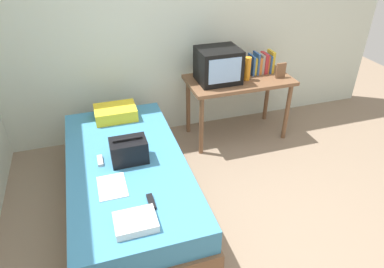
# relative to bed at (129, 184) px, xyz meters

# --- Properties ---
(ground_plane) EXTENTS (8.00, 8.00, 0.00)m
(ground_plane) POSITION_rel_bed_xyz_m (0.82, -0.72, -0.25)
(ground_plane) COLOR #84705B
(wall_back) EXTENTS (5.20, 0.10, 2.60)m
(wall_back) POSITION_rel_bed_xyz_m (0.82, 1.28, 1.05)
(wall_back) COLOR silver
(wall_back) RESTS_ON ground
(bed) EXTENTS (1.00, 2.00, 0.51)m
(bed) POSITION_rel_bed_xyz_m (0.00, 0.00, 0.00)
(bed) COLOR brown
(bed) RESTS_ON ground
(desk) EXTENTS (1.16, 0.60, 0.73)m
(desk) POSITION_rel_bed_xyz_m (1.40, 0.84, 0.39)
(desk) COLOR brown
(desk) RESTS_ON ground
(tv) EXTENTS (0.44, 0.39, 0.36)m
(tv) POSITION_rel_bed_xyz_m (1.14, 0.84, 0.66)
(tv) COLOR black
(tv) RESTS_ON desk
(water_bottle) EXTENTS (0.08, 0.08, 0.25)m
(water_bottle) POSITION_rel_bed_xyz_m (1.46, 0.78, 0.61)
(water_bottle) COLOR orange
(water_bottle) RESTS_ON desk
(book_row) EXTENTS (0.27, 0.16, 0.24)m
(book_row) POSITION_rel_bed_xyz_m (1.70, 0.92, 0.59)
(book_row) COLOR #2D5699
(book_row) RESTS_ON desk
(picture_frame) EXTENTS (0.11, 0.02, 0.17)m
(picture_frame) POSITION_rel_bed_xyz_m (1.84, 0.72, 0.56)
(picture_frame) COLOR brown
(picture_frame) RESTS_ON desk
(pillow) EXTENTS (0.41, 0.30, 0.12)m
(pillow) POSITION_rel_bed_xyz_m (0.01, 0.76, 0.32)
(pillow) COLOR yellow
(pillow) RESTS_ON bed
(handbag) EXTENTS (0.30, 0.20, 0.23)m
(handbag) POSITION_rel_bed_xyz_m (0.03, -0.01, 0.36)
(handbag) COLOR black
(handbag) RESTS_ON bed
(magazine) EXTENTS (0.21, 0.29, 0.01)m
(magazine) POSITION_rel_bed_xyz_m (-0.15, -0.30, 0.26)
(magazine) COLOR white
(magazine) RESTS_ON bed
(remote_dark) EXTENTS (0.04, 0.16, 0.02)m
(remote_dark) POSITION_rel_bed_xyz_m (0.10, -0.56, 0.27)
(remote_dark) COLOR black
(remote_dark) RESTS_ON bed
(remote_silver) EXTENTS (0.04, 0.14, 0.02)m
(remote_silver) POSITION_rel_bed_xyz_m (-0.21, 0.05, 0.27)
(remote_silver) COLOR #B7B7BC
(remote_silver) RESTS_ON bed
(folded_towel) EXTENTS (0.28, 0.22, 0.06)m
(folded_towel) POSITION_rel_bed_xyz_m (-0.04, -0.74, 0.29)
(folded_towel) COLOR white
(folded_towel) RESTS_ON bed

